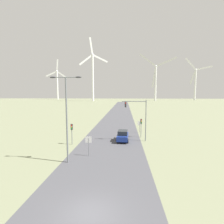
{
  "coord_description": "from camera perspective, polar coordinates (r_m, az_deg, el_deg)",
  "views": [
    {
      "loc": [
        2.28,
        -10.67,
        7.89
      ],
      "look_at": [
        0.0,
        20.15,
        4.71
      ],
      "focal_mm": 28.0,
      "sensor_mm": 36.0,
      "label": 1
    }
  ],
  "objects": [
    {
      "name": "wind_turbine_far_left",
      "position": [
        271.67,
        -17.43,
        9.3
      ],
      "size": [
        30.25,
        5.24,
        58.2
      ],
      "color": "white",
      "rests_on": "ground"
    },
    {
      "name": "traffic_light_mast_overhead",
      "position": [
        29.39,
        8.55,
        -0.16
      ],
      "size": [
        4.07,
        0.35,
        6.94
      ],
      "color": "slate",
      "rests_on": "ground"
    },
    {
      "name": "road_surface",
      "position": [
        59.24,
        1.99,
        -1.78
      ],
      "size": [
        10.0,
        240.0,
        0.01
      ],
      "color": "#47474C",
      "rests_on": "ground"
    },
    {
      "name": "stop_sign_far",
      "position": [
        36.35,
        8.97,
        -4.11
      ],
      "size": [
        0.81,
        0.07,
        2.35
      ],
      "color": "slate",
      "rests_on": "ground"
    },
    {
      "name": "wind_turbine_center",
      "position": [
        213.63,
        14.07,
        10.53
      ],
      "size": [
        41.55,
        9.57,
        55.7
      ],
      "color": "white",
      "rests_on": "ground"
    },
    {
      "name": "stop_sign_near",
      "position": [
        22.67,
        -7.67,
        -9.8
      ],
      "size": [
        0.81,
        0.07,
        2.56
      ],
      "color": "slate",
      "rests_on": "ground"
    },
    {
      "name": "wind_turbine_right",
      "position": [
        253.66,
        25.57,
        9.12
      ],
      "size": [
        32.82,
        4.2,
        54.54
      ],
      "color": "white",
      "rests_on": "ground"
    },
    {
      "name": "wind_turbine_left",
      "position": [
        201.35,
        -6.31,
        12.44
      ],
      "size": [
        30.26,
        13.57,
        69.85
      ],
      "color": "white",
      "rests_on": "ground"
    },
    {
      "name": "ground_plane",
      "position": [
        13.47,
        -7.33,
        -30.05
      ],
      "size": [
        600.0,
        600.0,
        0.0
      ],
      "primitive_type": "plane",
      "color": "#757A5B"
    },
    {
      "name": "traffic_light_post_near_right",
      "position": [
        32.25,
        9.49,
        -3.84
      ],
      "size": [
        0.28,
        0.34,
        3.4
      ],
      "color": "slate",
      "rests_on": "ground"
    },
    {
      "name": "traffic_light_post_near_left",
      "position": [
        28.05,
        -13.01,
        -5.59
      ],
      "size": [
        0.28,
        0.33,
        3.25
      ],
      "color": "slate",
      "rests_on": "ground"
    },
    {
      "name": "streetlamp",
      "position": [
        20.29,
        -14.65,
        0.94
      ],
      "size": [
        3.59,
        0.32,
        9.84
      ],
      "color": "slate",
      "rests_on": "ground"
    },
    {
      "name": "car_approaching",
      "position": [
        29.7,
        3.51,
        -7.73
      ],
      "size": [
        1.98,
        4.18,
        1.83
      ],
      "color": "navy",
      "rests_on": "ground"
    }
  ]
}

